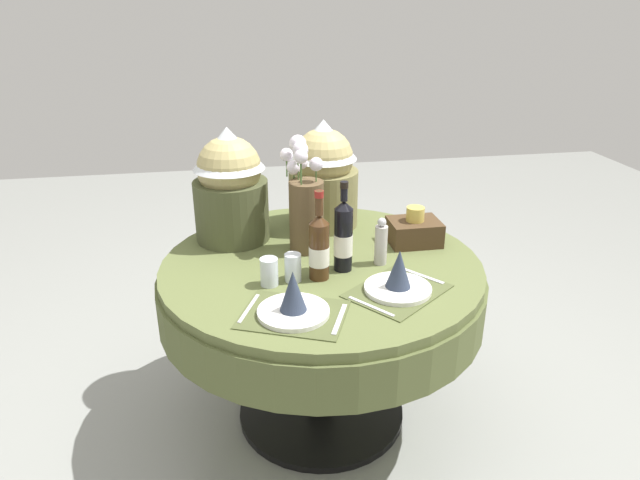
% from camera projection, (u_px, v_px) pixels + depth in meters
% --- Properties ---
extents(ground, '(8.00, 8.00, 0.00)m').
position_uv_depth(ground, '(321.00, 412.00, 2.54)').
color(ground, gray).
extents(dining_table, '(1.29, 1.29, 0.75)m').
position_uv_depth(dining_table, '(321.00, 293.00, 2.30)').
color(dining_table, '#5B6638').
rests_on(dining_table, ground).
extents(place_setting_left, '(0.41, 0.37, 0.16)m').
position_uv_depth(place_setting_left, '(293.00, 302.00, 1.85)').
color(place_setting_left, '#4E562F').
rests_on(place_setting_left, dining_table).
extents(place_setting_right, '(0.43, 0.41, 0.16)m').
position_uv_depth(place_setting_right, '(398.00, 280.00, 2.00)').
color(place_setting_right, '#4E562F').
rests_on(place_setting_right, dining_table).
extents(flower_vase, '(0.16, 0.18, 0.47)m').
position_uv_depth(flower_vase, '(305.00, 205.00, 2.28)').
color(flower_vase, brown).
rests_on(flower_vase, dining_table).
extents(wine_bottle_left, '(0.07, 0.07, 0.35)m').
position_uv_depth(wine_bottle_left, '(343.00, 236.00, 2.13)').
color(wine_bottle_left, black).
rests_on(wine_bottle_left, dining_table).
extents(wine_bottle_centre, '(0.08, 0.08, 0.34)m').
position_uv_depth(wine_bottle_centre, '(319.00, 247.00, 2.07)').
color(wine_bottle_centre, '#422814').
rests_on(wine_bottle_centre, dining_table).
extents(tumbler_near_left, '(0.06, 0.06, 0.11)m').
position_uv_depth(tumbler_near_left, '(293.00, 268.00, 2.08)').
color(tumbler_near_left, silver).
rests_on(tumbler_near_left, dining_table).
extents(tumbler_near_right, '(0.07, 0.07, 0.10)m').
position_uv_depth(tumbler_near_right, '(269.00, 272.00, 2.05)').
color(tumbler_near_right, silver).
rests_on(tumbler_near_right, dining_table).
extents(pepper_mill, '(0.05, 0.05, 0.19)m').
position_uv_depth(pepper_mill, '(381.00, 243.00, 2.20)').
color(pepper_mill, '#B7B2AD').
rests_on(pepper_mill, dining_table).
extents(gift_tub_back_left, '(0.31, 0.31, 0.49)m').
position_uv_depth(gift_tub_back_left, '(230.00, 181.00, 2.36)').
color(gift_tub_back_left, '#474C2D').
rests_on(gift_tub_back_left, dining_table).
extents(gift_tub_back_centre, '(0.31, 0.31, 0.48)m').
position_uv_depth(gift_tub_back_centre, '(323.00, 171.00, 2.52)').
color(gift_tub_back_centre, olive).
rests_on(gift_tub_back_centre, dining_table).
extents(woven_basket_side_right, '(0.21, 0.17, 0.16)m').
position_uv_depth(woven_basket_side_right, '(414.00, 230.00, 2.39)').
color(woven_basket_side_right, '#47331E').
rests_on(woven_basket_side_right, dining_table).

